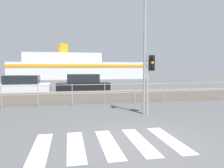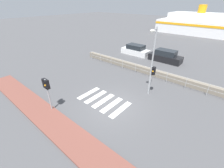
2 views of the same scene
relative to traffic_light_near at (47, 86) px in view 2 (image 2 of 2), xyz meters
name	(u,v)px [view 2 (image 2 of 2)]	position (x,y,z in m)	size (l,w,h in m)	color
ground_plane	(112,105)	(3.12, 3.38, -2.05)	(160.00, 160.00, 0.00)	#4C4C4F
sidewalk_brick	(69,136)	(3.12, -0.72, -1.99)	(24.00, 1.80, 0.12)	brown
crosswalk	(103,101)	(2.19, 3.38, -2.05)	(4.05, 2.40, 0.01)	silver
seawall	(154,72)	(3.12, 10.54, -1.72)	(20.11, 0.55, 0.67)	slate
harbor_fence	(150,71)	(3.12, 9.67, -1.26)	(18.14, 0.04, 1.21)	#9EA0A3
traffic_light_near	(47,86)	(0.00, 0.00, 0.00)	(0.58, 0.41, 2.61)	#9EA0A3
traffic_light_far	(152,75)	(4.66, 6.71, -0.11)	(0.34, 0.32, 2.64)	#9EA0A3
streetlamp	(152,56)	(4.45, 6.66, 1.47)	(0.32, 0.95, 5.66)	#9EA0A3
ferry_boat	(209,26)	(2.53, 40.15, -0.05)	(24.22, 9.02, 6.50)	white
parked_car_white	(135,50)	(-2.46, 15.63, -1.42)	(4.28, 1.75, 1.49)	silver
parked_car_black	(165,57)	(2.29, 15.63, -1.39)	(4.29, 1.73, 1.56)	black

